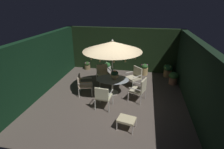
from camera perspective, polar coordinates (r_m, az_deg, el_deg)
ground_plane at (r=7.71m, az=0.13°, el=-7.32°), size 6.86×7.02×0.02m
hedge_backdrop_rear at (r=10.30m, az=3.73°, el=8.41°), size 6.86×0.30×2.57m
hedge_backdrop_left at (r=8.37m, az=-22.54°, el=3.14°), size 0.30×7.02×2.57m
hedge_backdrop_right at (r=7.32m, az=26.28°, el=-0.29°), size 0.30×7.02×2.57m
patio_dining_table at (r=7.69m, az=0.14°, el=-2.44°), size 1.49×1.11×0.72m
patio_umbrella at (r=7.13m, az=0.15°, el=9.52°), size 2.52×2.52×2.50m
centerpiece_planter at (r=7.49m, az=0.88°, el=0.08°), size 0.33×0.33×0.43m
patio_chair_north at (r=8.42m, az=7.78°, el=-0.40°), size 0.87×0.87×0.99m
patio_chair_northeast at (r=8.84m, az=-3.02°, el=0.80°), size 0.87×0.85×0.93m
patio_chair_east at (r=7.73m, az=-9.70°, el=-3.02°), size 0.75×0.77×0.93m
patio_chair_southeast at (r=6.57m, az=-3.01°, el=-7.22°), size 0.64×0.65×0.99m
patio_chair_south at (r=7.18m, az=9.37°, el=-4.72°), size 0.75×0.76×1.03m
ottoman_footrest at (r=5.74m, az=4.94°, el=-15.04°), size 0.64×0.53×0.41m
potted_plant_back_center at (r=9.99m, az=10.88°, el=1.77°), size 0.41×0.41×0.65m
potted_plant_right_near at (r=10.19m, az=-1.62°, el=2.40°), size 0.42×0.42×0.59m
potted_plant_back_right at (r=9.21m, az=20.03°, el=-1.01°), size 0.48×0.48×0.64m
potted_plant_back_left at (r=10.77m, az=-8.38°, el=3.04°), size 0.37×0.37×0.48m
potted_plant_right_far at (r=10.03m, az=18.35°, el=1.38°), size 0.49×0.49×0.70m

